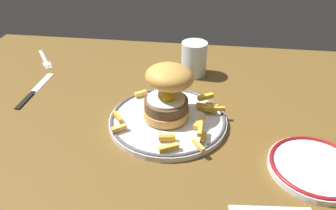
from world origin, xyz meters
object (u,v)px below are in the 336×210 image
(knife, at_px, (32,92))
(dinner_plate, at_px, (168,120))
(burger, at_px, (168,91))
(fork, at_px, (45,59))
(side_plate, at_px, (315,167))
(water_glass, at_px, (194,60))

(knife, bearing_deg, dinner_plate, -12.35)
(burger, relative_size, knife, 0.81)
(dinner_plate, relative_size, burger, 1.74)
(burger, xyz_separation_m, knife, (-0.35, 0.07, -0.07))
(dinner_plate, bearing_deg, knife, 167.65)
(knife, bearing_deg, fork, 107.10)
(fork, bearing_deg, side_plate, -28.33)
(water_glass, height_order, side_plate, water_glass)
(fork, height_order, knife, knife)
(dinner_plate, height_order, side_plate, same)
(side_plate, bearing_deg, water_glass, 125.28)
(burger, xyz_separation_m, fork, (-0.41, 0.25, -0.07))
(side_plate, height_order, knife, side_plate)
(burger, distance_m, knife, 0.36)
(dinner_plate, height_order, knife, dinner_plate)
(dinner_plate, xyz_separation_m, knife, (-0.35, 0.08, -0.01))
(side_plate, relative_size, fork, 1.33)
(water_glass, relative_size, side_plate, 0.56)
(side_plate, distance_m, fork, 0.78)
(water_glass, relative_size, knife, 0.51)
(dinner_plate, bearing_deg, fork, 147.15)
(side_plate, distance_m, knife, 0.66)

